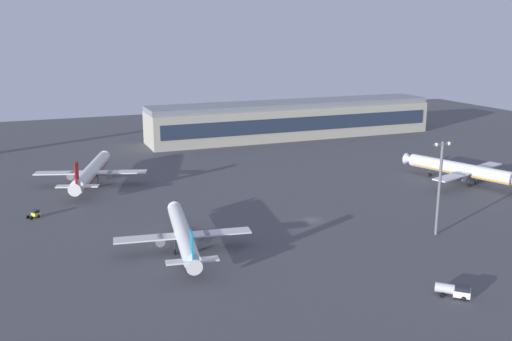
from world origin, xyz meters
TOP-DOWN VIEW (x-y plane):
  - ground_plane at (0.00, 0.00)m, footprint 416.00×416.00m
  - terminal_building at (46.04, 109.96)m, footprint 133.02×22.40m
  - airplane_terminal_side at (-36.51, -7.98)m, footprint 30.64×39.23m
  - airplane_near_gate at (62.36, 13.69)m, footprint 34.88×44.30m
  - airplane_taxiway_distant at (-49.35, 57.18)m, footprint 34.49×43.85m
  - pushback_tug at (-66.96, 29.05)m, footprint 3.56×3.21m
  - fuel_truck at (4.12, -49.09)m, footprint 6.02×5.85m
  - apron_light_central at (22.87, -20.59)m, footprint 4.80×0.90m

SIDE VIEW (x-z plane):
  - ground_plane at x=0.00m, z-range 0.00..0.00m
  - pushback_tug at x=-66.96m, z-range 0.04..2.09m
  - fuel_truck at x=4.12m, z-range 0.19..2.54m
  - airplane_terminal_side at x=-36.51m, z-range -1.23..8.84m
  - airplane_taxiway_distant at x=-49.35m, z-range -1.41..10.14m
  - airplane_near_gate at x=62.36m, z-range -1.43..10.30m
  - terminal_building at x=46.04m, z-range -0.11..16.29m
  - apron_light_central at x=22.87m, z-range 1.80..24.68m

